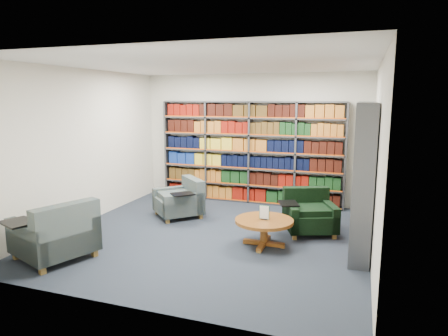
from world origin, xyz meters
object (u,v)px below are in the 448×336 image
(chair_green_right, at_px, (308,215))
(coffee_table, at_px, (264,225))
(chair_teal_left, at_px, (182,201))
(chair_teal_front, at_px, (57,236))

(chair_green_right, relative_size, coffee_table, 1.18)
(chair_teal_left, height_order, chair_green_right, chair_teal_left)
(chair_green_right, bearing_deg, chair_teal_left, 177.38)
(chair_teal_left, distance_m, coffee_table, 2.16)
(chair_teal_left, relative_size, chair_teal_front, 0.90)
(chair_teal_front, height_order, coffee_table, chair_teal_front)
(coffee_table, bearing_deg, chair_teal_front, -150.70)
(chair_teal_left, height_order, chair_teal_front, chair_teal_front)
(chair_teal_left, xyz_separation_m, coffee_table, (1.89, -1.05, 0.05))
(coffee_table, bearing_deg, chair_green_right, 59.01)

